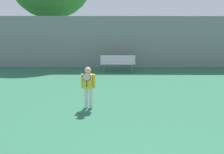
# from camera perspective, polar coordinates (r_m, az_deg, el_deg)

# --- Properties ---
(tennis_player) EXTENTS (0.53, 0.42, 1.56)m
(tennis_player) POSITION_cam_1_polar(r_m,az_deg,el_deg) (11.48, -4.38, -1.47)
(tennis_player) COLOR silver
(tennis_player) RESTS_ON ground_plane
(bench_courtside_far) EXTENTS (1.92, 0.40, 0.89)m
(bench_courtside_far) POSITION_cam_1_polar(r_m,az_deg,el_deg) (17.18, 1.08, 2.85)
(bench_courtside_far) COLOR silver
(bench_courtside_far) RESTS_ON ground_plane
(back_fence) EXTENTS (34.32, 0.06, 2.97)m
(back_fence) POSITION_cam_1_polar(r_m,az_deg,el_deg) (18.16, 2.88, 6.41)
(back_fence) COLOR gray
(back_fence) RESTS_ON ground_plane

